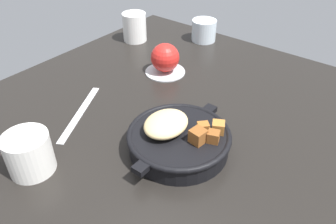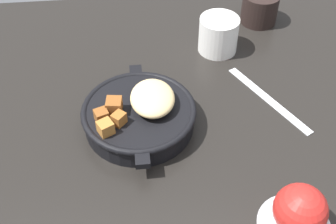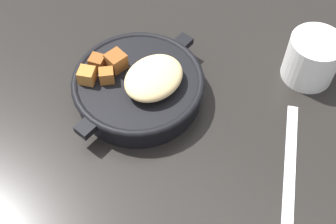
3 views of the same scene
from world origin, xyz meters
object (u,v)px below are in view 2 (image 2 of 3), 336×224
Objects in this scene: red_apple at (300,210)px; ceramic_mug_white at (218,35)px; cast_iron_skillet at (140,114)px; butter_knife at (268,99)px; coffee_mug_dark at (260,8)px.

red_apple is 0.93× the size of ceramic_mug_white.
ceramic_mug_white is (-44.49, -3.57, -0.60)cm from red_apple.
cast_iron_skillet is 1.13× the size of butter_knife.
butter_knife is (-27.46, 3.47, -4.34)cm from red_apple.
red_apple is (23.26, 21.77, 1.60)cm from cast_iron_skillet.
ceramic_mug_white is (10.04, -11.71, 0.40)cm from coffee_mug_dark.
ceramic_mug_white is at bearing -175.41° from red_apple.
ceramic_mug_white is (-17.03, -7.04, 3.74)cm from butter_knife.
cast_iron_skillet is at bearing -43.72° from coffee_mug_dark.
coffee_mug_dark is at bearing 130.61° from ceramic_mug_white.
coffee_mug_dark is (-54.53, 8.14, -1.00)cm from red_apple.
cast_iron_skillet is at bearing -136.90° from red_apple.
cast_iron_skillet is 3.18× the size of red_apple.
cast_iron_skillet is at bearing -108.80° from butter_knife.
coffee_mug_dark is at bearing 171.51° from red_apple.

